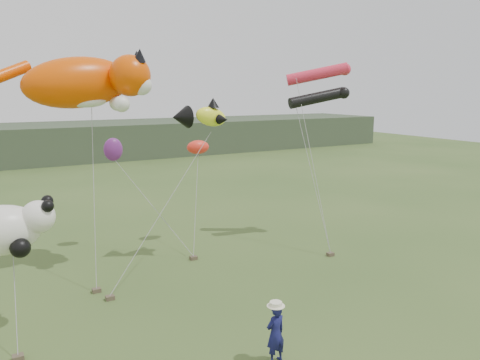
# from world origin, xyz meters

# --- Properties ---
(ground) EXTENTS (120.00, 120.00, 0.00)m
(ground) POSITION_xyz_m (0.00, 0.00, 0.00)
(ground) COLOR #385123
(ground) RESTS_ON ground
(headland) EXTENTS (90.00, 13.00, 4.00)m
(headland) POSITION_xyz_m (-3.11, 44.69, 1.92)
(headland) COLOR #2D3D28
(headland) RESTS_ON ground
(festival_attendant) EXTENTS (0.69, 0.50, 1.78)m
(festival_attendant) POSITION_xyz_m (-0.20, -1.89, 0.89)
(festival_attendant) COLOR #14164E
(festival_attendant) RESTS_ON ground
(sandbag_anchors) EXTENTS (14.13, 5.35, 0.16)m
(sandbag_anchors) POSITION_xyz_m (-1.09, 4.66, 0.08)
(sandbag_anchors) COLOR brown
(sandbag_anchors) RESTS_ON ground
(cat_kite) EXTENTS (6.18, 3.30, 2.68)m
(cat_kite) POSITION_xyz_m (-2.82, 8.27, 8.15)
(cat_kite) COLOR #E74A00
(cat_kite) RESTS_ON ground
(fish_kite) EXTENTS (2.71, 1.78, 1.42)m
(fish_kite) POSITION_xyz_m (1.63, 7.03, 6.67)
(fish_kite) COLOR #F5FF29
(fish_kite) RESTS_ON ground
(tube_kites) EXTENTS (3.53, 2.22, 2.36)m
(tube_kites) POSITION_xyz_m (8.69, 7.18, 8.12)
(tube_kites) COLOR black
(tube_kites) RESTS_ON ground
(panda_kite) EXTENTS (2.79, 1.81, 1.74)m
(panda_kite) POSITION_xyz_m (-6.60, 3.66, 3.54)
(panda_kite) COLOR white
(panda_kite) RESTS_ON ground
(misc_kites) EXTENTS (5.08, 1.79, 1.13)m
(misc_kites) POSITION_xyz_m (0.48, 10.05, 4.97)
(misc_kites) COLOR #FC3020
(misc_kites) RESTS_ON ground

